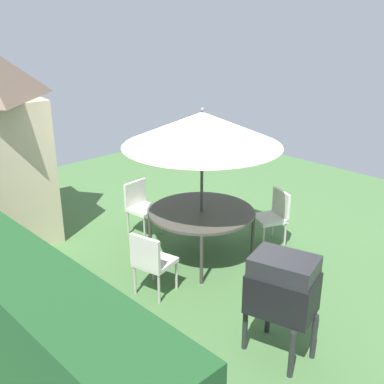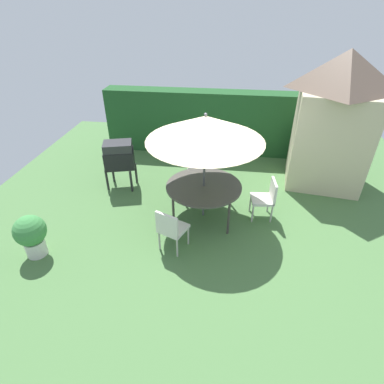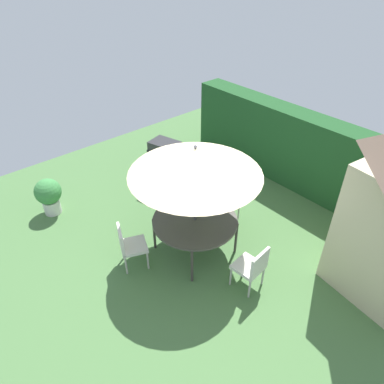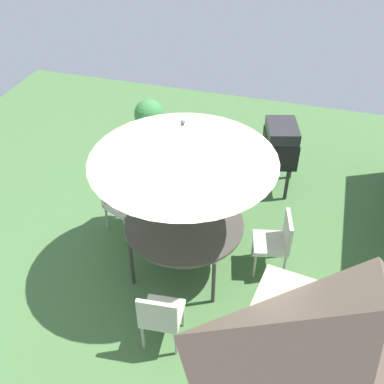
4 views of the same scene
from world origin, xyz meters
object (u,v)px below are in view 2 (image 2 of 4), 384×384
at_px(patio_table, 204,187).
at_px(bbq_grill, 119,156).
at_px(chair_far_side, 266,197).
at_px(potted_plant_by_shed, 31,234).
at_px(garden_shed, 334,121).
at_px(chair_toward_hedge, 197,168).
at_px(patio_umbrella, 205,129).
at_px(chair_near_shed, 171,228).

distance_m(patio_table, bbq_grill, 2.38).
xyz_separation_m(chair_far_side, potted_plant_by_shed, (-4.31, -1.75, -0.03)).
relative_size(garden_shed, chair_toward_hedge, 3.56).
bearing_deg(chair_far_side, patio_umbrella, -174.65).
xyz_separation_m(chair_far_side, chair_toward_hedge, (-1.62, 1.10, 0.00)).
bearing_deg(patio_table, potted_plant_by_shed, -151.45).
relative_size(patio_table, chair_far_side, 1.77).
bearing_deg(bbq_grill, chair_toward_hedge, 7.68).
bearing_deg(bbq_grill, chair_near_shed, -51.79).
height_order(chair_far_side, potted_plant_by_shed, chair_far_side).
relative_size(patio_table, potted_plant_by_shed, 1.87).
relative_size(patio_table, chair_near_shed, 1.77).
relative_size(patio_umbrella, potted_plant_by_shed, 2.73).
bearing_deg(patio_umbrella, bbq_grill, 155.89).
bearing_deg(chair_toward_hedge, patio_umbrella, -76.80).
bearing_deg(garden_shed, patio_table, -146.53).
bearing_deg(patio_umbrella, chair_far_side, 5.35).
bearing_deg(chair_near_shed, chair_far_side, 35.28).
bearing_deg(bbq_grill, chair_far_side, -13.59).
bearing_deg(chair_near_shed, potted_plant_by_shed, -169.57).
bearing_deg(chair_far_side, potted_plant_by_shed, -157.95).
bearing_deg(bbq_grill, potted_plant_by_shed, -107.39).
xyz_separation_m(patio_table, bbq_grill, (-2.17, 0.97, 0.12)).
distance_m(bbq_grill, chair_near_shed, 2.73).
relative_size(garden_shed, patio_umbrella, 1.38).
height_order(chair_far_side, chair_toward_hedge, same).
height_order(patio_umbrella, potted_plant_by_shed, patio_umbrella).
xyz_separation_m(patio_table, potted_plant_by_shed, (-2.98, -1.62, -0.24)).
distance_m(patio_umbrella, chair_near_shed, 1.96).
distance_m(patio_table, chair_toward_hedge, 1.27).
distance_m(garden_shed, patio_table, 3.57).
height_order(patio_table, bbq_grill, bbq_grill).
height_order(garden_shed, chair_near_shed, garden_shed).
distance_m(patio_table, patio_umbrella, 1.30).
xyz_separation_m(garden_shed, chair_toward_hedge, (-3.16, -0.68, -1.12)).
bearing_deg(chair_toward_hedge, potted_plant_by_shed, -133.42).
distance_m(patio_umbrella, chair_far_side, 2.01).
bearing_deg(potted_plant_by_shed, chair_far_side, 22.05).
xyz_separation_m(garden_shed, bbq_grill, (-5.04, -0.93, -0.79)).
relative_size(patio_umbrella, bbq_grill, 1.94).
relative_size(patio_table, patio_umbrella, 0.69).
relative_size(chair_near_shed, chair_far_side, 1.00).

